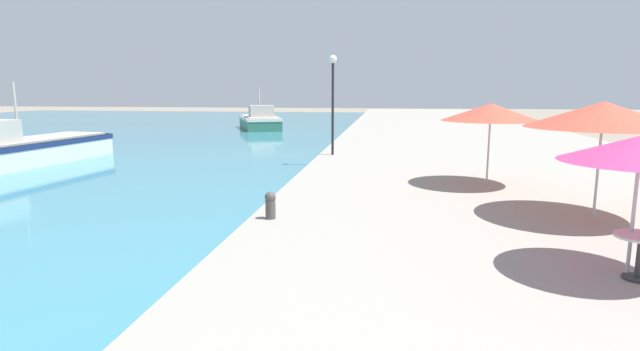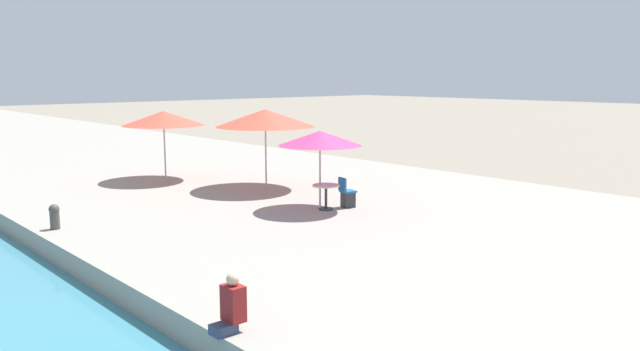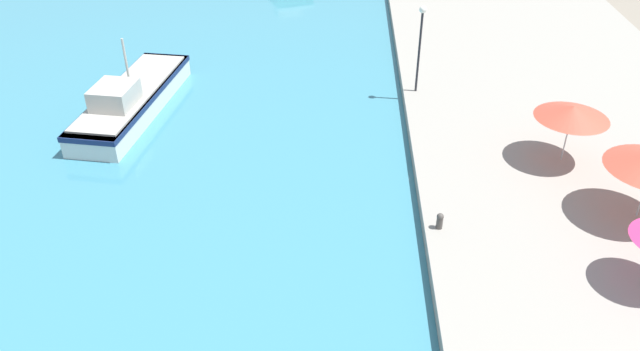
# 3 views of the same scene
# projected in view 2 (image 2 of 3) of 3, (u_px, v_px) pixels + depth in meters

# --- Properties ---
(quay_promenade) EXTENTS (16.00, 90.00, 0.57)m
(quay_promenade) POSITION_uv_depth(u_px,v_px,m) (56.00, 147.00, 36.75)
(quay_promenade) COLOR gray
(quay_promenade) RESTS_ON ground_plane
(cafe_umbrella_pink) EXTENTS (2.45, 2.45, 2.32)m
(cafe_umbrella_pink) POSITION_uv_depth(u_px,v_px,m) (320.00, 138.00, 18.12)
(cafe_umbrella_pink) COLOR #B7B7B7
(cafe_umbrella_pink) RESTS_ON quay_promenade
(cafe_umbrella_white) EXTENTS (3.45, 3.45, 2.76)m
(cafe_umbrella_white) POSITION_uv_depth(u_px,v_px,m) (265.00, 118.00, 21.46)
(cafe_umbrella_white) COLOR #B7B7B7
(cafe_umbrella_white) RESTS_ON quay_promenade
(cafe_umbrella_striped) EXTENTS (3.08, 3.08, 2.59)m
(cafe_umbrella_striped) POSITION_uv_depth(u_px,v_px,m) (163.00, 118.00, 23.29)
(cafe_umbrella_striped) COLOR #B7B7B7
(cafe_umbrella_striped) RESTS_ON quay_promenade
(cafe_table) EXTENTS (0.80, 0.80, 0.74)m
(cafe_table) POSITION_uv_depth(u_px,v_px,m) (326.00, 192.00, 18.27)
(cafe_table) COLOR #333338
(cafe_table) RESTS_ON quay_promenade
(cafe_chair_left) EXTENTS (0.52, 0.49, 0.91)m
(cafe_chair_left) POSITION_uv_depth(u_px,v_px,m) (347.00, 197.00, 18.63)
(cafe_chair_left) COLOR #2D2D33
(cafe_chair_left) RESTS_ON quay_promenade
(person_at_quay) EXTENTS (0.51, 0.36, 0.93)m
(person_at_quay) POSITION_uv_depth(u_px,v_px,m) (231.00, 306.00, 9.56)
(person_at_quay) COLOR #333D5B
(person_at_quay) RESTS_ON quay_promenade
(mooring_bollard) EXTENTS (0.26, 0.26, 0.65)m
(mooring_bollard) POSITION_uv_depth(u_px,v_px,m) (55.00, 216.00, 15.97)
(mooring_bollard) COLOR #4C4742
(mooring_bollard) RESTS_ON quay_promenade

